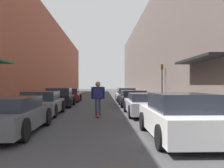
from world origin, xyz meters
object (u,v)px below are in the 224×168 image
object	(u,v)px
parked_car_right_1	(145,104)
skateboarder	(98,95)
parked_car_left_1	(42,103)
parked_car_right_3	(126,95)
parked_car_left_0	(10,115)
traffic_light	(162,79)
parked_car_left_3	(70,95)
parked_car_left_2	(60,98)
parked_car_right_2	(133,98)
manhole_cover	(115,168)
parked_car_right_0	(179,117)

from	to	relation	value
parked_car_right_1	skateboarder	bearing A→B (deg)	-165.19
skateboarder	parked_car_left_1	bearing A→B (deg)	163.66
parked_car_left_1	parked_car_right_3	xyz separation A→B (m)	(5.49, 10.28, -0.00)
parked_car_left_0	traffic_light	size ratio (longest dim) A/B	1.48
parked_car_right_1	skateboarder	xyz separation A→B (m)	(-2.52, -0.67, 0.53)
parked_car_left_1	parked_car_left_3	world-z (taller)	parked_car_left_1
parked_car_left_2	parked_car_right_1	xyz separation A→B (m)	(5.52, -5.38, -0.08)
parked_car_left_3	parked_car_right_2	xyz separation A→B (m)	(5.51, -5.33, -0.02)
parked_car_left_3	traffic_light	distance (m)	9.06
parked_car_left_1	manhole_cover	xyz separation A→B (m)	(3.57, -8.75, -0.62)
parked_car_left_0	parked_car_right_1	xyz separation A→B (m)	(5.42, 4.81, -0.03)
parked_car_left_3	manhole_cover	world-z (taller)	parked_car_left_3
parked_car_left_0	parked_car_left_1	bearing A→B (deg)	91.75
parked_car_left_0	parked_car_right_3	xyz separation A→B (m)	(5.34, 15.31, 0.01)
parked_car_right_3	parked_car_right_2	bearing A→B (deg)	-89.17
parked_car_left_3	parked_car_right_1	distance (m)	12.07
traffic_light	parked_car_left_3	bearing A→B (deg)	154.84
parked_car_left_3	skateboarder	distance (m)	11.80
skateboarder	parked_car_left_0	bearing A→B (deg)	-125.02
parked_car_left_0	parked_car_right_0	size ratio (longest dim) A/B	1.06
parked_car_left_0	manhole_cover	xyz separation A→B (m)	(3.42, -3.71, -0.61)
parked_car_right_0	parked_car_right_3	size ratio (longest dim) A/B	1.01
manhole_cover	parked_car_right_2	bearing A→B (deg)	81.84
traffic_light	skateboarder	bearing A→B (deg)	-123.83
parked_car_right_0	traffic_light	world-z (taller)	traffic_light
parked_car_left_1	parked_car_right_2	xyz separation A→B (m)	(5.57, 5.17, -0.03)
parked_car_left_3	manhole_cover	xyz separation A→B (m)	(3.52, -19.25, -0.61)
parked_car_left_2	traffic_light	world-z (taller)	traffic_light
parked_car_left_0	parked_car_left_1	xyz separation A→B (m)	(-0.15, 5.03, 0.01)
manhole_cover	parked_car_left_2	bearing A→B (deg)	104.23
parked_car_left_3	parked_car_right_2	bearing A→B (deg)	-44.05
parked_car_right_2	manhole_cover	distance (m)	14.08
parked_car_right_1	manhole_cover	distance (m)	8.77
parked_car_left_3	skateboarder	world-z (taller)	skateboarder
parked_car_right_1	parked_car_right_0	bearing A→B (deg)	-89.26
parked_car_right_2	manhole_cover	bearing A→B (deg)	-98.16
parked_car_left_1	parked_car_right_0	size ratio (longest dim) A/B	0.91
parked_car_right_2	parked_car_left_2	bearing A→B (deg)	-179.76
parked_car_left_1	parked_car_left_0	bearing A→B (deg)	-88.25
parked_car_left_3	manhole_cover	distance (m)	19.58
parked_car_left_0	parked_car_right_1	size ratio (longest dim) A/B	1.01
parked_car_left_3	parked_car_right_3	bearing A→B (deg)	-2.38
parked_car_left_1	parked_car_left_3	size ratio (longest dim) A/B	0.93
parked_car_right_1	manhole_cover	xyz separation A→B (m)	(-2.00, -8.52, -0.58)
parked_car_right_1	traffic_light	xyz separation A→B (m)	(2.57, 6.93, 1.53)
parked_car_left_0	parked_car_left_1	distance (m)	5.04
parked_car_right_2	parked_car_left_1	bearing A→B (deg)	-137.10
parked_car_right_1	parked_car_right_3	size ratio (longest dim) A/B	1.06
parked_car_left_3	parked_car_left_1	bearing A→B (deg)	-90.31
parked_car_left_3	parked_car_right_0	xyz separation A→B (m)	(5.59, -16.61, 0.05)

